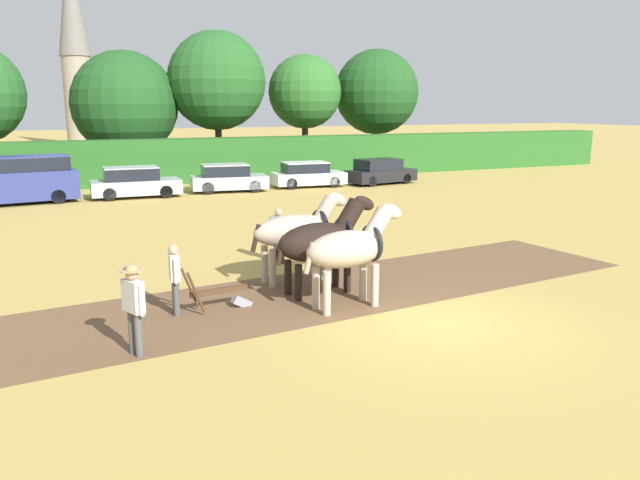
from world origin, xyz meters
TOP-DOWN VIEW (x-y plane):
  - ground_plane at (0.00, 0.00)m, footprint 240.00×240.00m
  - plowed_furrow_strip at (-5.37, 2.52)m, footprint 25.76×6.70m
  - hedgerow at (0.00, 26.97)m, footprint 64.07×1.86m
  - tree_center_left at (-2.43, 31.76)m, footprint 6.71×6.71m
  - tree_center at (3.30, 30.59)m, footprint 6.40×6.40m
  - tree_center_right at (9.63, 30.81)m, footprint 5.10×5.10m
  - tree_right at (15.66, 31.43)m, footprint 6.24×6.24m
  - church_spire at (-3.33, 65.44)m, footprint 3.37×3.37m
  - draft_horse_lead_left at (-1.32, 1.68)m, footprint 2.66×1.09m
  - draft_horse_lead_right at (-1.45, 2.95)m, footprint 2.82×1.21m
  - draft_horse_trail_left at (-1.59, 4.21)m, footprint 2.88×1.10m
  - plow at (-3.99, 2.67)m, footprint 1.60×0.50m
  - farmer_at_plow at (-5.06, 2.74)m, footprint 0.24×0.64m
  - farmer_beside_team at (-1.40, 6.15)m, footprint 0.44×0.55m
  - farmer_onlooker_left at (-6.19, 0.73)m, footprint 0.43×0.63m
  - parked_van at (-8.71, 21.65)m, footprint 5.41×2.61m
  - parked_car_left at (-3.41, 21.62)m, footprint 4.37×1.89m
  - parked_car_center_left at (1.46, 21.89)m, footprint 4.20×2.30m
  - parked_car_center at (6.13, 22.02)m, footprint 4.18×2.14m
  - parked_car_center_right at (10.57, 21.55)m, footprint 4.37×2.43m

SIDE VIEW (x-z plane):
  - ground_plane at x=0.00m, z-range 0.00..0.00m
  - plowed_furrow_strip at x=-5.37m, z-range 0.00..0.01m
  - plow at x=-3.99m, z-range -0.25..0.88m
  - parked_car_center at x=6.13m, z-range -0.02..1.39m
  - parked_car_center_right at x=10.57m, z-range -0.03..1.44m
  - parked_car_center_left at x=1.46m, z-range -0.03..1.45m
  - parked_car_left at x=-3.41m, z-range -0.03..1.51m
  - farmer_at_plow at x=-5.06m, z-range 0.12..1.70m
  - farmer_beside_team at x=-1.40m, z-range 0.13..1.75m
  - farmer_onlooker_left at x=-6.19m, z-range 0.15..1.87m
  - parked_van at x=-8.71m, z-range 0.02..2.25m
  - hedgerow at x=0.00m, z-range 0.00..2.60m
  - draft_horse_lead_right at x=-1.45m, z-range 0.10..2.51m
  - draft_horse_trail_left at x=-1.59m, z-range 0.17..2.52m
  - draft_horse_lead_left at x=-1.32m, z-range 0.17..2.56m
  - tree_center_left at x=-2.43m, z-range 0.63..8.61m
  - tree_center_right at x=9.63m, z-range 1.44..9.46m
  - tree_right at x=15.66m, z-range 1.19..9.82m
  - tree_center at x=3.30m, z-range 1.45..10.76m
  - church_spire at x=-3.33m, z-range 0.51..22.39m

